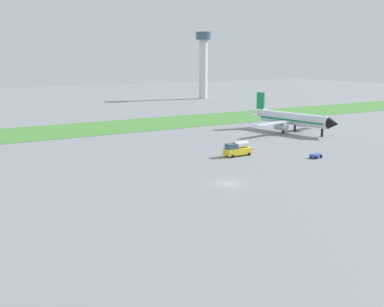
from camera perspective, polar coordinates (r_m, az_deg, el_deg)
ground_plane at (r=80.87m, az=4.59°, el=-3.78°), size 600.00×600.00×0.00m
grass_taxiway_strip at (r=146.51m, az=-12.45°, el=3.05°), size 360.00×28.00×0.08m
airplane_parked_jet_far at (r=138.83m, az=12.36°, el=4.23°), size 31.36×30.90×11.13m
fuel_truck_near_gate at (r=103.62m, az=5.68°, el=0.57°), size 6.51×2.68×3.29m
baggage_cart_midfield at (r=104.65m, az=15.15°, el=-0.24°), size 2.60×2.06×0.90m
control_tower at (r=248.82m, az=1.41°, el=11.60°), size 8.00×8.00×34.99m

